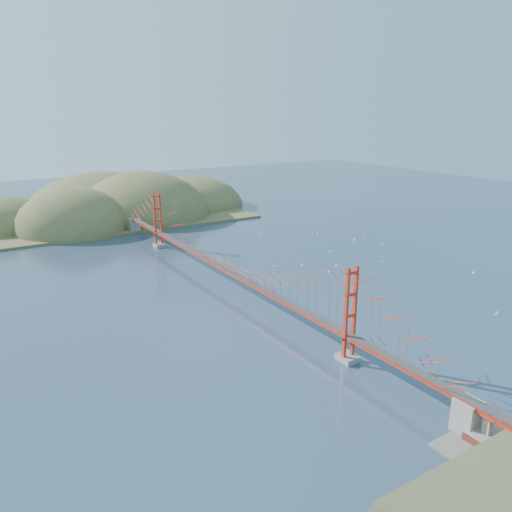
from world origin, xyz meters
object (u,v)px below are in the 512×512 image
bridge (225,246)px  fort (486,434)px  sailboat_0 (329,271)px  sailboat_2 (336,266)px  sailboat_1 (302,265)px

bridge → fort: 48.40m
bridge → sailboat_0: 21.27m
fort → sailboat_2: 51.77m
bridge → sailboat_1: (18.09, 2.68, -6.86)m
fort → sailboat_1: 53.67m
bridge → sailboat_1: bearing=8.4°
bridge → sailboat_2: bearing=-3.6°
sailboat_2 → sailboat_1: bearing=140.3°
sailboat_0 → sailboat_1: (-1.80, 5.81, -0.00)m
bridge → sailboat_1: size_ratio=136.91×
fort → sailboat_2: (22.64, 46.55, -0.51)m
sailboat_0 → sailboat_2: (3.15, 1.69, 0.00)m
bridge → sailboat_1: bridge is taller
fort → sailboat_0: fort is taller
bridge → fort: bridge is taller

